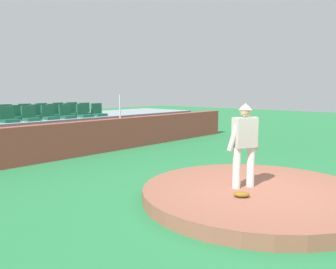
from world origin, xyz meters
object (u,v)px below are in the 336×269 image
stadium_chair_12 (71,112)px  stadium_chair_17 (26,113)px  stadium_chair_19 (60,111)px  stadium_chair_10 (37,114)px  stadium_chair_9 (18,115)px  stadium_chair_2 (30,116)px  stadium_chair_1 (9,117)px  stadium_chair_3 (49,115)px  stadium_chair_5 (84,113)px  pitcher (245,139)px  stadium_chair_20 (73,110)px  fielding_glove (241,194)px  stadium_chair_16 (7,114)px  stadium_chair_11 (54,113)px  stadium_chair_4 (67,114)px  stadium_chair_6 (98,112)px  stadium_chair_18 (43,112)px  baseball (235,176)px  stadium_chair_13 (86,111)px

stadium_chair_12 → stadium_chair_17: (-1.38, 0.87, 0.00)m
stadium_chair_19 → stadium_chair_10: bearing=30.6°
stadium_chair_9 → stadium_chair_19: (2.13, 0.83, 0.00)m
stadium_chair_2 → stadium_chair_12: 2.28m
stadium_chair_1 → stadium_chair_3: size_ratio=1.00×
stadium_chair_5 → stadium_chair_9: bearing=-22.5°
stadium_chair_1 → stadium_chair_3: bearing=-178.9°
pitcher → stadium_chair_19: bearing=107.0°
stadium_chair_2 → stadium_chair_20: 3.26m
stadium_chair_3 → fielding_glove: bearing=84.7°
stadium_chair_16 → stadium_chair_1: bearing=67.9°
stadium_chair_16 → stadium_chair_17: bearing=-178.5°
stadium_chair_9 → stadium_chair_16: 0.86m
stadium_chair_5 → stadium_chair_12: bearing=-89.6°
stadium_chair_11 → stadium_chair_4: bearing=88.6°
stadium_chair_6 → stadium_chair_18: same height
stadium_chair_4 → stadium_chair_16: 2.23m
stadium_chair_5 → stadium_chair_18: size_ratio=1.00×
baseball → stadium_chair_4: 7.21m
stadium_chair_17 → stadium_chair_1: bearing=50.2°
stadium_chair_9 → stadium_chair_17: size_ratio=1.00×
stadium_chair_1 → stadium_chair_12: (2.84, 0.87, 0.00)m
stadium_chair_1 → stadium_chair_16: same height
stadium_chair_19 → baseball: bearing=84.1°
stadium_chair_2 → stadium_chair_9: size_ratio=1.00×
stadium_chair_4 → stadium_chair_17: 1.87m
stadium_chair_12 → stadium_chair_19: 0.83m
baseball → stadium_chair_11: size_ratio=0.15×
stadium_chair_9 → stadium_chair_13: bearing=179.8°
pitcher → stadium_chair_5: 7.84m
stadium_chair_11 → stadium_chair_9: bearing=-0.3°
baseball → stadium_chair_6: size_ratio=0.15×
stadium_chair_20 → stadium_chair_11: bearing=31.1°
baseball → stadium_chair_12: size_ratio=0.15×
pitcher → stadium_chair_20: bearing=103.1°
fielding_glove → baseball: bearing=91.7°
baseball → stadium_chair_5: bearing=82.8°
stadium_chair_12 → stadium_chair_6: bearing=128.4°
stadium_chair_3 → stadium_chair_6: bearing=179.4°
fielding_glove → stadium_chair_9: size_ratio=0.60×
stadium_chair_2 → baseball: bearing=99.7°
stadium_chair_1 → stadium_chair_2: 0.72m
stadium_chair_11 → stadium_chair_20: same height
stadium_chair_5 → stadium_chair_9: same height
stadium_chair_11 → stadium_chair_13: size_ratio=1.00×
stadium_chair_6 → stadium_chair_19: 1.82m
stadium_chair_11 → stadium_chair_20: (1.39, 0.84, 0.00)m
stadium_chair_16 → stadium_chair_19: (2.15, -0.03, 0.00)m
pitcher → stadium_chair_19: (1.54, 9.39, 0.11)m
stadium_chair_3 → stadium_chair_13: same height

